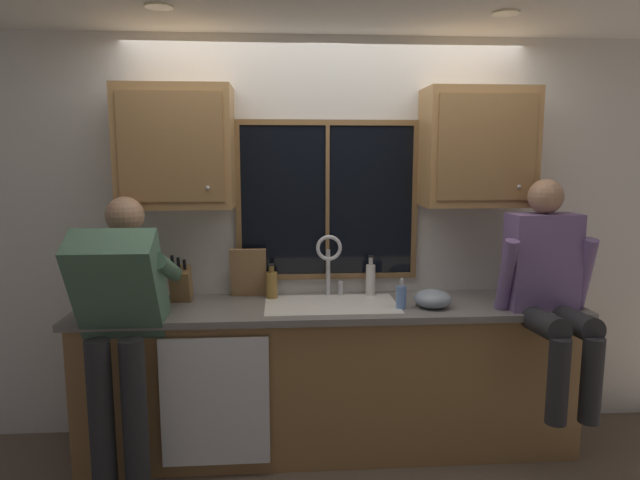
{
  "coord_description": "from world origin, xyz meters",
  "views": [
    {
      "loc": [
        -0.29,
        -3.54,
        1.81
      ],
      "look_at": [
        -0.06,
        -0.3,
        1.32
      ],
      "focal_mm": 31.05,
      "sensor_mm": 36.0,
      "label": 1
    }
  ],
  "objects_px": {
    "mixing_bowl": "(433,299)",
    "bottle_green_glass": "(370,279)",
    "person_sitting_on_counter": "(549,281)",
    "knife_block": "(181,284)",
    "person_standing": "(120,316)",
    "cutting_board": "(248,273)",
    "bottle_tall_clear": "(272,284)",
    "soap_dispenser": "(401,296)"
  },
  "relations": [
    {
      "from": "mixing_bowl",
      "to": "bottle_green_glass",
      "type": "relative_size",
      "value": 0.86
    },
    {
      "from": "bottle_green_glass",
      "to": "mixing_bowl",
      "type": "bearing_deg",
      "value": -43.59
    },
    {
      "from": "person_sitting_on_counter",
      "to": "knife_block",
      "type": "height_order",
      "value": "person_sitting_on_counter"
    },
    {
      "from": "person_standing",
      "to": "cutting_board",
      "type": "xyz_separation_m",
      "value": [
        0.65,
        0.55,
        0.11
      ]
    },
    {
      "from": "cutting_board",
      "to": "bottle_tall_clear",
      "type": "xyz_separation_m",
      "value": [
        0.15,
        -0.04,
        -0.07
      ]
    },
    {
      "from": "cutting_board",
      "to": "mixing_bowl",
      "type": "xyz_separation_m",
      "value": [
        1.1,
        -0.32,
        -0.11
      ]
    },
    {
      "from": "person_sitting_on_counter",
      "to": "bottle_tall_clear",
      "type": "relative_size",
      "value": 5.71
    },
    {
      "from": "mixing_bowl",
      "to": "bottle_green_glass",
      "type": "height_order",
      "value": "bottle_green_glass"
    },
    {
      "from": "soap_dispenser",
      "to": "mixing_bowl",
      "type": "bearing_deg",
      "value": 2.69
    },
    {
      "from": "knife_block",
      "to": "cutting_board",
      "type": "height_order",
      "value": "cutting_board"
    },
    {
      "from": "bottle_tall_clear",
      "to": "mixing_bowl",
      "type": "bearing_deg",
      "value": -16.19
    },
    {
      "from": "person_sitting_on_counter",
      "to": "cutting_board",
      "type": "bearing_deg",
      "value": 164.25
    },
    {
      "from": "mixing_bowl",
      "to": "person_standing",
      "type": "bearing_deg",
      "value": -172.55
    },
    {
      "from": "knife_block",
      "to": "bottle_tall_clear",
      "type": "relative_size",
      "value": 1.46
    },
    {
      "from": "person_standing",
      "to": "cutting_board",
      "type": "bearing_deg",
      "value": 40.19
    },
    {
      "from": "mixing_bowl",
      "to": "bottle_tall_clear",
      "type": "xyz_separation_m",
      "value": [
        -0.96,
        0.28,
        0.04
      ]
    },
    {
      "from": "person_standing",
      "to": "bottle_tall_clear",
      "type": "height_order",
      "value": "person_standing"
    },
    {
      "from": "person_standing",
      "to": "person_sitting_on_counter",
      "type": "height_order",
      "value": "person_sitting_on_counter"
    },
    {
      "from": "person_sitting_on_counter",
      "to": "cutting_board",
      "type": "xyz_separation_m",
      "value": [
        -1.73,
        0.49,
        -0.03
      ]
    },
    {
      "from": "person_sitting_on_counter",
      "to": "cutting_board",
      "type": "relative_size",
      "value": 3.93
    },
    {
      "from": "person_sitting_on_counter",
      "to": "soap_dispenser",
      "type": "xyz_separation_m",
      "value": [
        -0.81,
        0.16,
        -0.11
      ]
    },
    {
      "from": "person_sitting_on_counter",
      "to": "knife_block",
      "type": "xyz_separation_m",
      "value": [
        -2.14,
        0.4,
        -0.08
      ]
    },
    {
      "from": "bottle_green_glass",
      "to": "bottle_tall_clear",
      "type": "bearing_deg",
      "value": -177.3
    },
    {
      "from": "knife_block",
      "to": "person_sitting_on_counter",
      "type": "bearing_deg",
      "value": -10.63
    },
    {
      "from": "knife_block",
      "to": "bottle_green_glass",
      "type": "height_order",
      "value": "knife_block"
    },
    {
      "from": "soap_dispenser",
      "to": "bottle_green_glass",
      "type": "distance_m",
      "value": 0.34
    },
    {
      "from": "person_standing",
      "to": "bottle_green_glass",
      "type": "height_order",
      "value": "person_standing"
    },
    {
      "from": "knife_block",
      "to": "mixing_bowl",
      "type": "bearing_deg",
      "value": -8.75
    },
    {
      "from": "knife_block",
      "to": "soap_dispenser",
      "type": "relative_size",
      "value": 1.75
    },
    {
      "from": "cutting_board",
      "to": "bottle_green_glass",
      "type": "relative_size",
      "value": 1.23
    },
    {
      "from": "knife_block",
      "to": "bottle_tall_clear",
      "type": "bearing_deg",
      "value": 4.64
    },
    {
      "from": "knife_block",
      "to": "cutting_board",
      "type": "bearing_deg",
      "value": 11.94
    },
    {
      "from": "mixing_bowl",
      "to": "bottle_tall_clear",
      "type": "height_order",
      "value": "bottle_tall_clear"
    },
    {
      "from": "cutting_board",
      "to": "mixing_bowl",
      "type": "relative_size",
      "value": 1.43
    },
    {
      "from": "knife_block",
      "to": "bottle_green_glass",
      "type": "bearing_deg",
      "value": 3.61
    },
    {
      "from": "soap_dispenser",
      "to": "knife_block",
      "type": "bearing_deg",
      "value": 169.63
    },
    {
      "from": "soap_dispenser",
      "to": "person_sitting_on_counter",
      "type": "bearing_deg",
      "value": -11.04
    },
    {
      "from": "cutting_board",
      "to": "bottle_tall_clear",
      "type": "distance_m",
      "value": 0.17
    },
    {
      "from": "person_sitting_on_counter",
      "to": "mixing_bowl",
      "type": "relative_size",
      "value": 5.63
    },
    {
      "from": "bottle_green_glass",
      "to": "cutting_board",
      "type": "bearing_deg",
      "value": 179.17
    },
    {
      "from": "person_sitting_on_counter",
      "to": "soap_dispenser",
      "type": "distance_m",
      "value": 0.84
    },
    {
      "from": "person_standing",
      "to": "soap_dispenser",
      "type": "distance_m",
      "value": 1.58
    }
  ]
}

